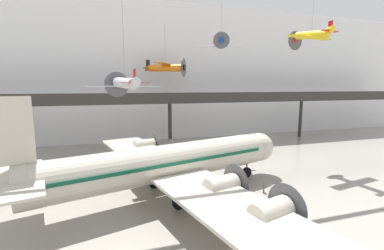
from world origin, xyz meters
TOP-DOWN VIEW (x-y plane):
  - ground_plane at (0.00, 0.00)m, footprint 260.00×260.00m
  - hangar_back_wall at (0.00, 35.83)m, footprint 140.00×3.00m
  - mezzanine_walkway at (0.00, 27.73)m, footprint 110.00×3.20m
  - airliner_silver_main at (-5.84, 5.12)m, footprint 31.04×35.95m
  - suspended_plane_white_twin at (5.12, 16.21)m, footprint 6.25×5.39m
  - suspended_plane_yellow_lowwing at (15.85, 10.27)m, footprint 7.62×6.26m
  - suspended_plane_orange_highwing at (-0.67, 29.17)m, footprint 8.23×9.13m
  - suspended_plane_silver_racer at (-8.70, 14.46)m, footprint 9.83×8.24m
  - info_sign_pedestal at (4.99, 3.39)m, footprint 0.47×0.67m

SIDE VIEW (x-z plane):
  - ground_plane at x=0.00m, z-range 0.00..0.00m
  - info_sign_pedestal at x=4.99m, z-range -0.17..1.08m
  - airliner_silver_main at x=-5.84m, z-range -1.71..9.00m
  - mezzanine_walkway at x=0.00m, z-range 3.46..13.72m
  - suspended_plane_silver_racer at x=-8.70m, z-range 5.31..18.27m
  - hangar_back_wall at x=0.00m, z-range 0.00..28.54m
  - suspended_plane_orange_highwing at x=-0.67m, z-range 9.93..19.83m
  - suspended_plane_white_twin at x=5.12m, z-range 14.19..20.82m
  - suspended_plane_yellow_lowwing at x=15.85m, z-range 14.99..21.52m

